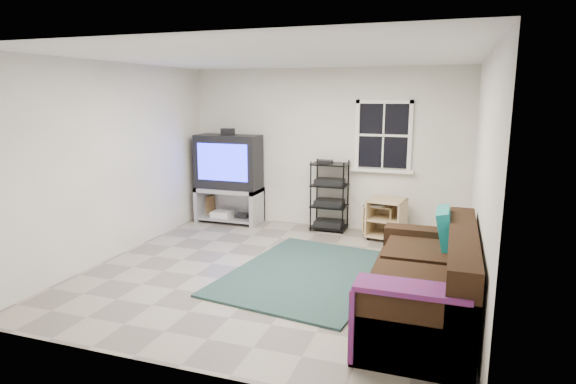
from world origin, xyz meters
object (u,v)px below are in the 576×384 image
at_px(av_rack, 329,200).
at_px(side_table_left, 387,217).
at_px(tv_unit, 229,171).
at_px(side_table_right, 380,217).
at_px(sofa, 426,286).

xyz_separation_m(av_rack, side_table_left, (0.96, -0.15, -0.17)).
xyz_separation_m(tv_unit, av_rack, (1.76, 0.07, -0.39)).
xyz_separation_m(side_table_left, side_table_right, (-0.14, 0.16, -0.04)).
height_order(av_rack, side_table_right, av_rack).
height_order(side_table_left, sofa, sofa).
bearing_deg(side_table_left, av_rack, 170.81).
xyz_separation_m(av_rack, sofa, (1.68, -2.82, -0.14)).
bearing_deg(sofa, av_rack, 120.77).
xyz_separation_m(side_table_right, sofa, (0.86, -2.83, 0.07)).
bearing_deg(av_rack, sofa, -59.23).
relative_size(tv_unit, sofa, 0.74).
bearing_deg(side_table_left, sofa, -74.82).
distance_m(side_table_left, side_table_right, 0.22).
height_order(tv_unit, sofa, tv_unit).
distance_m(av_rack, side_table_left, 0.98).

